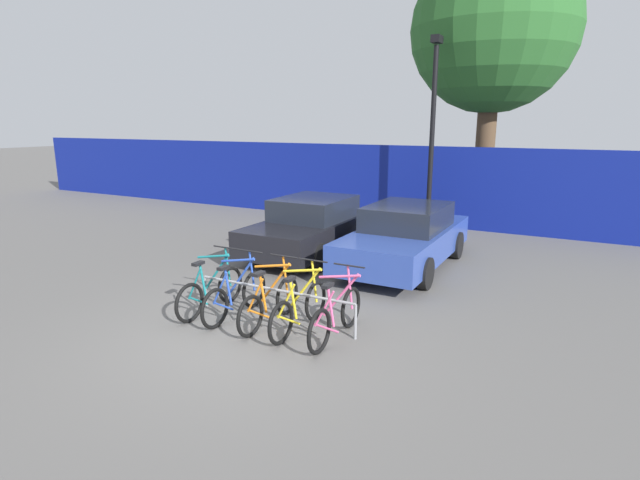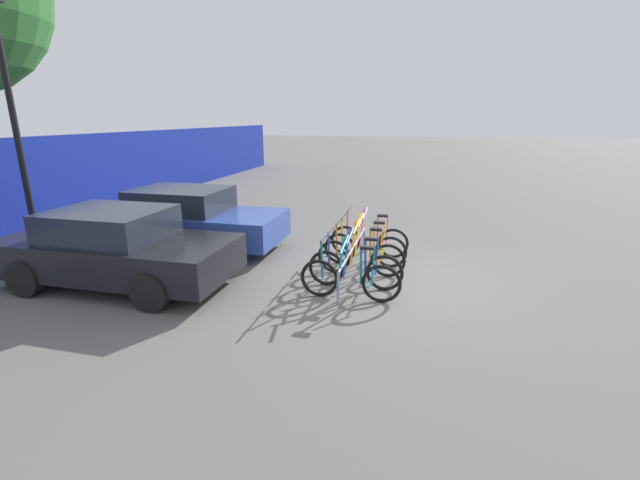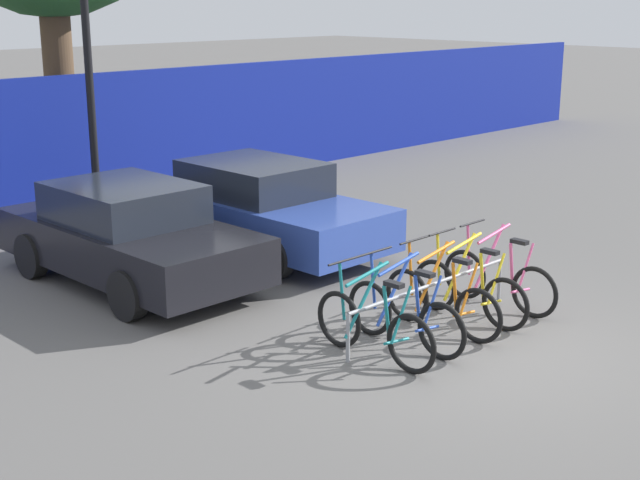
% 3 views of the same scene
% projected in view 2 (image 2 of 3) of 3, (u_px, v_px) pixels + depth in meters
% --- Properties ---
extents(ground_plane, '(120.00, 120.00, 0.00)m').
position_uv_depth(ground_plane, '(387.00, 279.00, 8.09)').
color(ground_plane, '#605E5B').
extents(bike_rack, '(2.93, 0.04, 0.57)m').
position_uv_depth(bike_rack, '(353.00, 251.00, 8.24)').
color(bike_rack, gray).
rests_on(bike_rack, ground).
extents(bicycle_teal, '(0.68, 1.71, 1.05)m').
position_uv_depth(bicycle_teal, '(350.00, 278.00, 7.12)').
color(bicycle_teal, black).
rests_on(bicycle_teal, ground).
extents(bicycle_blue, '(0.68, 1.71, 1.05)m').
position_uv_depth(bicycle_blue, '(355.00, 268.00, 7.60)').
color(bicycle_blue, black).
rests_on(bicycle_blue, ground).
extents(bicycle_orange, '(0.68, 1.71, 1.05)m').
position_uv_depth(bicycle_orange, '(361.00, 256.00, 8.24)').
color(bicycle_orange, black).
rests_on(bicycle_orange, ground).
extents(bicycle_yellow, '(0.68, 1.71, 1.05)m').
position_uv_depth(bicycle_yellow, '(365.00, 248.00, 8.75)').
color(bicycle_yellow, black).
rests_on(bicycle_yellow, ground).
extents(bicycle_pink, '(0.68, 1.71, 1.05)m').
position_uv_depth(bicycle_pink, '(369.00, 240.00, 9.34)').
color(bicycle_pink, black).
rests_on(bicycle_pink, ground).
extents(car_black, '(1.91, 4.19, 1.40)m').
position_uv_depth(car_black, '(116.00, 248.00, 7.68)').
color(car_black, black).
rests_on(car_black, ground).
extents(car_blue, '(1.91, 4.43, 1.40)m').
position_uv_depth(car_blue, '(186.00, 219.00, 9.89)').
color(car_blue, '#2D479E').
rests_on(car_blue, ground).
extents(lamp_post, '(0.24, 0.44, 5.47)m').
position_uv_depth(lamp_post, '(12.00, 111.00, 9.56)').
color(lamp_post, black).
rests_on(lamp_post, ground).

